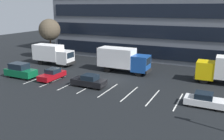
{
  "coord_description": "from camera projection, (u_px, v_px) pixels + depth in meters",
  "views": [
    {
      "loc": [
        13.79,
        -28.47,
        9.85
      ],
      "look_at": [
        -0.09,
        0.39,
        1.4
      ],
      "focal_mm": 38.51,
      "sensor_mm": 36.0,
      "label": 1
    }
  ],
  "objects": [
    {
      "name": "sedan_maroon",
      "position": [
        52.0,
        75.0,
        33.4
      ],
      "size": [
        1.78,
        4.25,
        1.52
      ],
      "color": "maroon",
      "rests_on": "ground_plane"
    },
    {
      "name": "sedan_black",
      "position": [
        89.0,
        81.0,
        30.41
      ],
      "size": [
        4.4,
        1.84,
        1.58
      ],
      "color": "black",
      "rests_on": "ground_plane"
    },
    {
      "name": "lot_markings",
      "position": [
        98.0,
        89.0,
        29.82
      ],
      "size": [
        19.74,
        5.4,
        0.01
      ],
      "color": "silver",
      "rests_on": "ground_plane"
    },
    {
      "name": "ground_plane",
      "position": [
        111.0,
        81.0,
        33.1
      ],
      "size": [
        120.0,
        120.0,
        0.0
      ],
      "primitive_type": "plane",
      "color": "black"
    },
    {
      "name": "box_truck_white",
      "position": [
        53.0,
        54.0,
        41.73
      ],
      "size": [
        7.44,
        2.46,
        3.45
      ],
      "color": "white",
      "rests_on": "ground_plane"
    },
    {
      "name": "office_building",
      "position": [
        151.0,
        21.0,
        46.91
      ],
      "size": [
        39.63,
        10.27,
        14.4
      ],
      "color": "slate",
      "rests_on": "ground_plane"
    },
    {
      "name": "suv_forest",
      "position": [
        20.0,
        71.0,
        34.31
      ],
      "size": [
        4.63,
        1.96,
        2.1
      ],
      "color": "#0C5933",
      "rests_on": "ground_plane"
    },
    {
      "name": "box_truck_blue",
      "position": [
        123.0,
        59.0,
        36.76
      ],
      "size": [
        8.06,
        2.67,
        3.74
      ],
      "color": "#194799",
      "rests_on": "ground_plane"
    },
    {
      "name": "bare_tree",
      "position": [
        50.0,
        30.0,
        45.8
      ],
      "size": [
        4.09,
        4.09,
        7.67
      ],
      "color": "#473323",
      "rests_on": "ground_plane"
    },
    {
      "name": "sedan_white",
      "position": [
        205.0,
        100.0,
        24.26
      ],
      "size": [
        4.1,
        1.72,
        1.47
      ],
      "color": "white",
      "rests_on": "ground_plane"
    }
  ]
}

